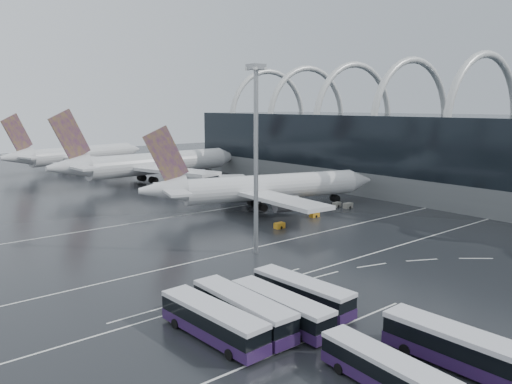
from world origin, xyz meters
TOP-DOWN VIEW (x-y plane):
  - ground at (0.00, 0.00)m, footprint 420.00×420.00m
  - terminal at (61.56, 19.84)m, footprint 42.00×160.00m
  - lane_marking_near at (0.00, -2.00)m, footprint 120.00×0.25m
  - lane_marking_mid at (0.00, 12.00)m, footprint 120.00×0.25m
  - lane_marking_far at (0.00, 40.00)m, footprint 120.00×0.25m
  - bus_bay_line_south at (-24.00, -16.00)m, footprint 28.00×0.25m
  - bus_bay_line_north at (-24.00, 0.00)m, footprint 28.00×0.25m
  - airliner_main at (12.02, 34.37)m, footprint 54.06×46.79m
  - airliner_gate_b at (11.34, 84.13)m, footprint 62.39×56.07m
  - airliner_gate_c at (5.65, 129.13)m, footprint 55.61×50.54m
  - bus_row_near_a at (-31.31, -9.82)m, footprint 3.76×13.68m
  - bus_row_near_b at (-27.50, -9.65)m, footprint 3.51×13.97m
  - bus_row_near_c at (-23.97, -11.57)m, footprint 3.17×13.12m
  - bus_row_near_d at (-19.14, -9.88)m, footprint 3.59×13.18m
  - bus_row_far_a at (-25.70, -25.95)m, footprint 3.49×12.24m
  - bus_row_far_c at (-18.02, -28.15)m, footprint 3.71×14.11m
  - floodlight_mast at (-9.81, 9.67)m, footprint 2.18×2.18m
  - gse_cart_belly_a at (15.35, 21.47)m, footprint 1.97×1.16m
  - gse_cart_belly_b at (26.76, 25.56)m, footprint 1.91×1.13m
  - gse_cart_belly_c at (3.47, 18.97)m, footprint 1.96×1.16m
  - gse_cart_belly_d at (27.61, 23.01)m, footprint 2.12×1.25m
  - gse_cart_belly_e at (20.92, 28.05)m, footprint 2.13×1.26m

SIDE VIEW (x-z plane):
  - ground at x=0.00m, z-range 0.00..0.00m
  - lane_marking_near at x=0.00m, z-range 0.00..0.01m
  - lane_marking_mid at x=0.00m, z-range 0.00..0.01m
  - lane_marking_far at x=0.00m, z-range 0.00..0.01m
  - bus_bay_line_south at x=-24.00m, z-range 0.00..0.01m
  - bus_bay_line_north at x=-24.00m, z-range 0.00..0.01m
  - gse_cart_belly_b at x=26.76m, z-range 0.00..1.04m
  - gse_cart_belly_c at x=3.47m, z-range 0.00..1.07m
  - gse_cart_belly_a at x=15.35m, z-range 0.00..1.07m
  - gse_cart_belly_d at x=27.61m, z-range 0.00..1.15m
  - gse_cart_belly_e at x=20.92m, z-range 0.00..1.16m
  - bus_row_far_a at x=-25.70m, z-range 0.15..3.12m
  - bus_row_near_d at x=-19.14m, z-range 0.16..3.37m
  - bus_row_near_c at x=-23.97m, z-range 0.16..3.39m
  - bus_row_near_a at x=-31.31m, z-range 0.17..3.50m
  - bus_row_near_b at x=-27.50m, z-range 0.17..3.60m
  - bus_row_far_c at x=-18.02m, z-range 0.17..3.62m
  - airliner_main at x=12.02m, z-range -4.65..13.98m
  - airliner_gate_c at x=5.65m, z-range -5.01..15.04m
  - airliner_gate_b at x=11.34m, z-range -5.41..16.26m
  - terminal at x=61.56m, z-range -6.58..28.32m
  - floodlight_mast at x=-9.81m, z-range 3.66..32.07m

